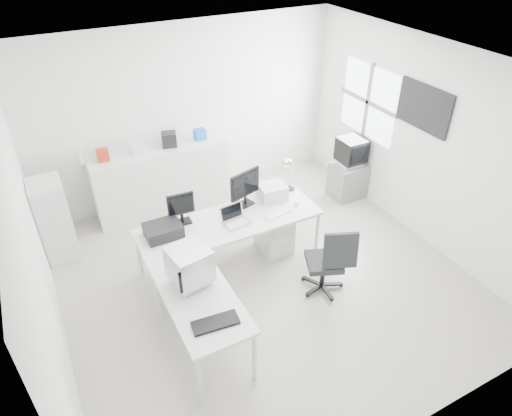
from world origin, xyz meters
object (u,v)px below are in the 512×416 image
lcd_monitor_small (181,209)px  laser_printer (272,192)px  crt_monitor (190,267)px  side_desk (203,322)px  laptop (236,217)px  office_chair (324,259)px  lcd_monitor_large (245,189)px  drawer_pedestal (274,231)px  filing_cabinet (54,221)px  sideboard (161,179)px  main_desk (231,244)px  crt_tv (351,152)px  tv_cabinet (348,180)px  inkjet_printer (163,230)px

lcd_monitor_small → laser_printer: size_ratio=1.17×
crt_monitor → side_desk: bearing=-99.4°
laptop → office_chair: 1.22m
lcd_monitor_small → office_chair: (1.40, -1.20, -0.48)m
crt_monitor → lcd_monitor_large: bearing=33.1°
office_chair → drawer_pedestal: bearing=121.5°
crt_monitor → filing_cabinet: size_ratio=0.39×
drawer_pedestal → sideboard: (-1.06, 1.77, 0.23)m
main_desk → laptop: bearing=-63.4°
lcd_monitor_large → filing_cabinet: (-2.36, 1.05, -0.40)m
crt_tv → sideboard: size_ratio=0.24×
laptop → crt_monitor: bearing=-147.1°
crt_monitor → drawer_pedestal: bearing=20.7°
side_desk → tv_cabinet: 3.80m
lcd_monitor_large → laser_printer: (0.40, -0.03, -0.15)m
office_chair → sideboard: (-1.20, 2.77, 0.04)m
main_desk → drawer_pedestal: (0.70, 0.05, -0.08)m
laptop → lcd_monitor_large: bearing=42.5°
laptop → crt_tv: bearing=11.5°
lcd_monitor_large → sideboard: 1.78m
side_desk → drawer_pedestal: side_desk is taller
inkjet_printer → tv_cabinet: 3.44m
drawer_pedestal → sideboard: sideboard is taller
crt_tv → drawer_pedestal: bearing=-159.7°
tv_cabinet → filing_cabinet: (-4.50, 0.58, 0.30)m
crt_monitor → office_chair: size_ratio=0.48×
lcd_monitor_large → inkjet_printer: bearing=170.9°
crt_monitor → filing_cabinet: (-1.16, 2.15, -0.38)m
laptop → office_chair: size_ratio=0.37×
filing_cabinet → office_chair: bearing=-38.1°
drawer_pedestal → tv_cabinet: bearing=20.3°
laptop → office_chair: (0.80, -0.85, -0.38)m
side_desk → sideboard: bearing=80.4°
laser_printer → office_chair: office_chair is taller
lcd_monitor_large → tv_cabinet: lcd_monitor_large is taller
office_chair → sideboard: 3.02m
tv_cabinet → crt_tv: (0.00, 0.00, 0.52)m
crt_monitor → lcd_monitor_small: bearing=65.3°
side_desk → laser_printer: 2.13m
drawer_pedestal → office_chair: bearing=-81.5°
drawer_pedestal → filing_cabinet: filing_cabinet is taller
lcd_monitor_small → laser_printer: lcd_monitor_small is taller
sideboard → filing_cabinet: (-1.66, -0.52, 0.07)m
drawer_pedestal → lcd_monitor_large: size_ratio=1.19×
sideboard → tv_cabinet: bearing=-21.3°
side_desk → lcd_monitor_small: 1.50m
laptop → sideboard: (-0.41, 1.92, -0.34)m
crt_tv → lcd_monitor_large: bearing=-167.8°
side_desk → laptop: size_ratio=3.91×
laser_printer → lcd_monitor_large: bearing=-178.3°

